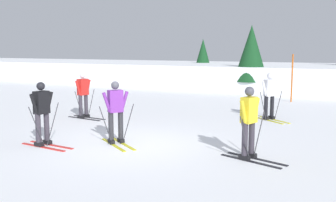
{
  "coord_description": "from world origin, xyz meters",
  "views": [
    {
      "loc": [
        5.77,
        -8.43,
        2.56
      ],
      "look_at": [
        -0.1,
        2.47,
        0.9
      ],
      "focal_mm": 41.31,
      "sensor_mm": 36.0,
      "label": 1
    }
  ],
  "objects_px": {
    "skier_black": "(42,112)",
    "skier_yellow": "(249,121)",
    "skier_red": "(83,94)",
    "skier_purple": "(116,110)",
    "conifer_far_right": "(251,53)",
    "trail_marker_pole": "(292,78)",
    "skier_white": "(270,95)",
    "conifer_far_left": "(203,57)"
  },
  "relations": [
    {
      "from": "skier_black",
      "to": "skier_yellow",
      "type": "xyz_separation_m",
      "value": [
        5.2,
        1.35,
        -0.0
      ]
    },
    {
      "from": "skier_black",
      "to": "conifer_far_left",
      "type": "height_order",
      "value": "conifer_far_left"
    },
    {
      "from": "skier_red",
      "to": "skier_white",
      "type": "distance_m",
      "value": 6.87
    },
    {
      "from": "skier_black",
      "to": "skier_purple",
      "type": "distance_m",
      "value": 1.93
    },
    {
      "from": "skier_red",
      "to": "skier_yellow",
      "type": "bearing_deg",
      "value": -19.14
    },
    {
      "from": "skier_black",
      "to": "conifer_far_right",
      "type": "height_order",
      "value": "conifer_far_right"
    },
    {
      "from": "skier_black",
      "to": "conifer_far_left",
      "type": "bearing_deg",
      "value": 101.46
    },
    {
      "from": "skier_red",
      "to": "skier_yellow",
      "type": "height_order",
      "value": "same"
    },
    {
      "from": "skier_black",
      "to": "trail_marker_pole",
      "type": "height_order",
      "value": "trail_marker_pole"
    },
    {
      "from": "skier_purple",
      "to": "conifer_far_right",
      "type": "relative_size",
      "value": 0.43
    },
    {
      "from": "trail_marker_pole",
      "to": "conifer_far_right",
      "type": "xyz_separation_m",
      "value": [
        -2.98,
        3.19,
        1.16
      ]
    },
    {
      "from": "skier_white",
      "to": "conifer_far_right",
      "type": "distance_m",
      "value": 9.2
    },
    {
      "from": "trail_marker_pole",
      "to": "conifer_far_right",
      "type": "height_order",
      "value": "conifer_far_right"
    },
    {
      "from": "skier_purple",
      "to": "conifer_far_right",
      "type": "distance_m",
      "value": 14.2
    },
    {
      "from": "skier_red",
      "to": "skier_black",
      "type": "xyz_separation_m",
      "value": [
        1.85,
        -3.79,
        0.0
      ]
    },
    {
      "from": "skier_red",
      "to": "trail_marker_pole",
      "type": "relative_size",
      "value": 0.74
    },
    {
      "from": "skier_black",
      "to": "conifer_far_right",
      "type": "bearing_deg",
      "value": 85.66
    },
    {
      "from": "conifer_far_right",
      "to": "trail_marker_pole",
      "type": "bearing_deg",
      "value": -46.87
    },
    {
      "from": "skier_purple",
      "to": "skier_yellow",
      "type": "bearing_deg",
      "value": 3.47
    },
    {
      "from": "skier_yellow",
      "to": "skier_purple",
      "type": "bearing_deg",
      "value": -176.53
    },
    {
      "from": "skier_red",
      "to": "skier_purple",
      "type": "distance_m",
      "value": 4.34
    },
    {
      "from": "skier_black",
      "to": "skier_yellow",
      "type": "height_order",
      "value": "same"
    },
    {
      "from": "conifer_far_right",
      "to": "skier_black",
      "type": "bearing_deg",
      "value": -94.34
    },
    {
      "from": "skier_purple",
      "to": "conifer_far_left",
      "type": "xyz_separation_m",
      "value": [
        -5.71,
        19.29,
        1.09
      ]
    },
    {
      "from": "skier_yellow",
      "to": "conifer_far_right",
      "type": "height_order",
      "value": "conifer_far_right"
    },
    {
      "from": "skier_white",
      "to": "conifer_far_left",
      "type": "xyz_separation_m",
      "value": [
        -8.5,
        13.67,
        1.09
      ]
    },
    {
      "from": "skier_purple",
      "to": "trail_marker_pole",
      "type": "height_order",
      "value": "trail_marker_pole"
    },
    {
      "from": "skier_black",
      "to": "skier_purple",
      "type": "bearing_deg",
      "value": 35.64
    },
    {
      "from": "skier_yellow",
      "to": "trail_marker_pole",
      "type": "distance_m",
      "value": 10.78
    },
    {
      "from": "skier_yellow",
      "to": "skier_purple",
      "type": "xyz_separation_m",
      "value": [
        -3.63,
        -0.22,
        0.0
      ]
    },
    {
      "from": "skier_yellow",
      "to": "conifer_far_left",
      "type": "height_order",
      "value": "conifer_far_left"
    },
    {
      "from": "conifer_far_right",
      "to": "skier_purple",
      "type": "bearing_deg",
      "value": -88.32
    },
    {
      "from": "skier_red",
      "to": "conifer_far_right",
      "type": "relative_size",
      "value": 0.43
    },
    {
      "from": "skier_red",
      "to": "skier_yellow",
      "type": "relative_size",
      "value": 1.0
    },
    {
      "from": "skier_white",
      "to": "conifer_far_right",
      "type": "relative_size",
      "value": 0.43
    },
    {
      "from": "skier_white",
      "to": "skier_yellow",
      "type": "distance_m",
      "value": 5.47
    },
    {
      "from": "skier_white",
      "to": "conifer_far_left",
      "type": "relative_size",
      "value": 0.51
    },
    {
      "from": "skier_red",
      "to": "skier_purple",
      "type": "xyz_separation_m",
      "value": [
        3.42,
        -2.67,
        0.0
      ]
    },
    {
      "from": "skier_white",
      "to": "skier_red",
      "type": "bearing_deg",
      "value": -154.54
    },
    {
      "from": "skier_yellow",
      "to": "conifer_far_left",
      "type": "bearing_deg",
      "value": 116.09
    },
    {
      "from": "skier_black",
      "to": "skier_white",
      "type": "xyz_separation_m",
      "value": [
        4.36,
        6.75,
        0.0
      ]
    },
    {
      "from": "skier_red",
      "to": "skier_yellow",
      "type": "xyz_separation_m",
      "value": [
        7.05,
        -2.45,
        0.0
      ]
    }
  ]
}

